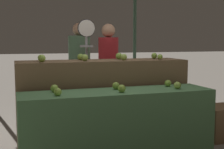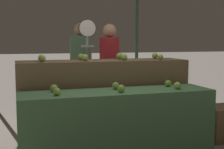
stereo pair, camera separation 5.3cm
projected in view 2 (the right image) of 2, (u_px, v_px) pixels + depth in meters
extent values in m
cylinder|color=#33513D|center=(137.00, 42.00, 6.70)|extent=(0.07, 0.07, 2.68)
cube|color=#4C7A4C|center=(118.00, 127.00, 3.50)|extent=(2.16, 0.55, 0.82)
cube|color=brown|center=(103.00, 103.00, 4.06)|extent=(2.16, 0.55, 1.12)
sphere|color=#84AD3D|center=(57.00, 92.00, 3.14)|extent=(0.08, 0.08, 0.08)
sphere|color=#84AD3D|center=(122.00, 89.00, 3.34)|extent=(0.09, 0.09, 0.09)
sphere|color=#8EB247|center=(177.00, 85.00, 3.57)|extent=(0.09, 0.09, 0.09)
sphere|color=#84AD3D|center=(54.00, 88.00, 3.36)|extent=(0.09, 0.09, 0.09)
sphere|color=#84AD3D|center=(116.00, 86.00, 3.55)|extent=(0.09, 0.09, 0.09)
sphere|color=#7AA338|center=(168.00, 83.00, 3.76)|extent=(0.08, 0.08, 0.08)
sphere|color=#84AD3D|center=(42.00, 58.00, 3.65)|extent=(0.09, 0.09, 0.09)
sphere|color=#8EB247|center=(85.00, 58.00, 3.81)|extent=(0.09, 0.09, 0.09)
sphere|color=#8EB247|center=(124.00, 57.00, 3.97)|extent=(0.08, 0.08, 0.08)
sphere|color=#84AD3D|center=(161.00, 57.00, 4.13)|extent=(0.07, 0.07, 0.07)
sphere|color=#8EB247|center=(41.00, 58.00, 3.87)|extent=(0.08, 0.08, 0.08)
sphere|color=#84AD3D|center=(81.00, 57.00, 4.03)|extent=(0.08, 0.08, 0.08)
sphere|color=#84AD3D|center=(119.00, 56.00, 4.17)|extent=(0.09, 0.09, 0.09)
sphere|color=#7AA338|center=(155.00, 56.00, 4.31)|extent=(0.08, 0.08, 0.08)
cylinder|color=#99999E|center=(88.00, 80.00, 4.66)|extent=(0.04, 0.04, 1.58)
cylinder|color=black|center=(87.00, 28.00, 4.57)|extent=(0.26, 0.01, 0.26)
cylinder|color=silver|center=(87.00, 28.00, 4.56)|extent=(0.24, 0.02, 0.24)
cylinder|color=#99999E|center=(88.00, 41.00, 4.58)|extent=(0.01, 0.01, 0.14)
cylinder|color=#99999E|center=(88.00, 46.00, 4.59)|extent=(0.20, 0.20, 0.03)
cube|color=#2D2D38|center=(110.00, 102.00, 5.03)|extent=(0.26, 0.20, 0.76)
cylinder|color=maroon|center=(110.00, 58.00, 4.96)|extent=(0.38, 0.38, 0.66)
sphere|color=tan|center=(109.00, 31.00, 4.91)|extent=(0.21, 0.21, 0.21)
cube|color=#2D2D38|center=(81.00, 97.00, 5.45)|extent=(0.32, 0.27, 0.78)
cylinder|color=#476B4C|center=(81.00, 55.00, 5.37)|extent=(0.49, 0.49, 0.68)
sphere|color=tan|center=(80.00, 29.00, 5.32)|extent=(0.22, 0.22, 0.22)
cube|color=brown|center=(221.00, 123.00, 4.35)|extent=(0.46, 0.46, 0.46)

